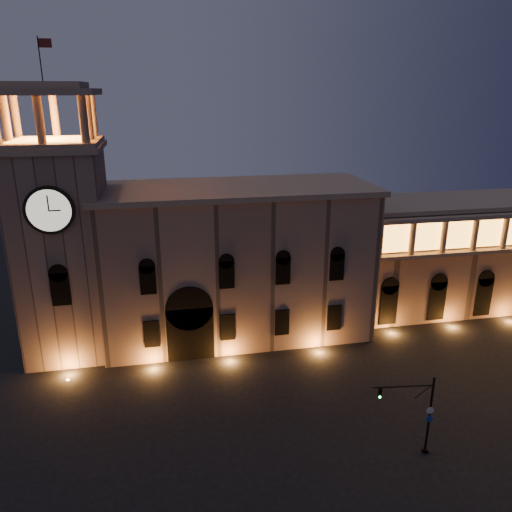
# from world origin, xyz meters

# --- Properties ---
(ground) EXTENTS (160.00, 160.00, 0.00)m
(ground) POSITION_xyz_m (0.00, 0.00, 0.00)
(ground) COLOR black
(ground) RESTS_ON ground
(government_building) EXTENTS (30.80, 12.80, 17.60)m
(government_building) POSITION_xyz_m (-2.08, 21.93, 8.77)
(government_building) COLOR #8C6D5C
(government_building) RESTS_ON ground
(clock_tower) EXTENTS (9.80, 9.80, 32.40)m
(clock_tower) POSITION_xyz_m (-20.50, 20.98, 12.50)
(clock_tower) COLOR #8C6D5C
(clock_tower) RESTS_ON ground
(colonnade_wing) EXTENTS (40.60, 11.50, 14.50)m
(colonnade_wing) POSITION_xyz_m (32.00, 23.92, 7.33)
(colonnade_wing) COLOR #876756
(colonnade_wing) RESTS_ON ground
(traffic_light) EXTENTS (4.98, 0.93, 6.87)m
(traffic_light) POSITION_xyz_m (8.51, -2.12, 3.61)
(traffic_light) COLOR black
(traffic_light) RESTS_ON ground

